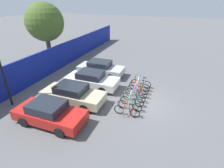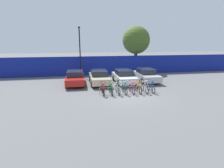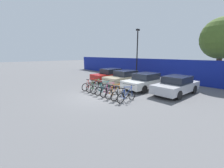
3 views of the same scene
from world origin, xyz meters
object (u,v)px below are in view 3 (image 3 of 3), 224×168
at_px(bicycle_white, 120,94).
at_px(car_red, 110,75).
at_px(bicycle_blue, 127,96).
at_px(car_beige, 125,77).
at_px(car_white, 145,81).
at_px(car_silver, 176,85).
at_px(lamp_post, 137,51).
at_px(bicycle_teal, 104,90).
at_px(tree_behind_hoarding, 222,38).
at_px(bicycle_orange, 115,93).
at_px(bicycle_silver, 99,88).
at_px(bicycle_pink, 109,91).
at_px(bike_rack, 108,88).
at_px(bicycle_green, 95,87).
at_px(bicycle_red, 91,86).

xyz_separation_m(bicycle_white, car_red, (-5.90, 4.13, 0.31)).
height_order(bicycle_blue, car_beige, car_beige).
bearing_deg(car_white, car_silver, 7.45).
bearing_deg(lamp_post, bicycle_blue, -53.79).
xyz_separation_m(bicycle_teal, car_silver, (3.56, 4.20, 0.31)).
bearing_deg(tree_behind_hoarding, bicycle_orange, -106.86).
distance_m(bicycle_silver, bicycle_pink, 1.22).
distance_m(car_white, lamp_post, 6.60).
height_order(bike_rack, bicycle_green, bicycle_green).
bearing_deg(bicycle_red, bicycle_silver, -0.64).
distance_m(bike_rack, bicycle_green, 1.44).
xyz_separation_m(bicycle_red, bicycle_white, (3.62, 0.00, 0.00)).
distance_m(bicycle_blue, car_red, 7.68).
height_order(car_silver, lamp_post, lamp_post).
height_order(bicycle_green, lamp_post, lamp_post).
bearing_deg(bicycle_red, bicycle_green, -0.64).
bearing_deg(bicycle_red, bicycle_white, -0.64).
height_order(car_white, lamp_post, lamp_post).
distance_m(bicycle_teal, car_silver, 5.52).
relative_size(bike_rack, lamp_post, 0.79).
relative_size(bicycle_silver, bicycle_blue, 1.00).
bearing_deg(bicycle_pink, bicycle_green, -176.96).
height_order(car_silver, tree_behind_hoarding, tree_behind_hoarding).
height_order(bike_rack, car_silver, car_silver).
distance_m(bicycle_silver, car_silver, 5.91).
bearing_deg(car_white, car_beige, 176.23).
relative_size(bicycle_pink, tree_behind_hoarding, 0.27).
bearing_deg(bicycle_pink, lamp_post, 120.32).
xyz_separation_m(bike_rack, lamp_post, (-3.74, 7.82, 2.84)).
bearing_deg(bicycle_teal, bicycle_blue, 0.80).
bearing_deg(bicycle_green, bike_rack, 7.63).
bearing_deg(bicycle_red, bicycle_teal, -0.64).
bearing_deg(bicycle_white, bicycle_pink, 179.25).
xyz_separation_m(car_white, tree_behind_hoarding, (3.54, 6.91, 3.78)).
xyz_separation_m(bicycle_red, tree_behind_hoarding, (6.32, 10.77, 4.10)).
bearing_deg(bicycle_blue, bicycle_green, -178.01).
relative_size(bicycle_teal, car_red, 0.40).
bearing_deg(car_white, tree_behind_hoarding, 62.90).
relative_size(bicycle_pink, bicycle_blue, 1.00).
height_order(bicycle_orange, lamp_post, lamp_post).
bearing_deg(lamp_post, car_beige, -65.45).
bearing_deg(lamp_post, bicycle_teal, -66.46).
height_order(bicycle_orange, car_beige, car_beige).
height_order(bike_rack, bicycle_pink, bicycle_pink).
bearing_deg(tree_behind_hoarding, car_beige, -132.45).
bearing_deg(bicycle_teal, bicycle_green, -179.20).
distance_m(bicycle_blue, car_silver, 4.38).
bearing_deg(tree_behind_hoarding, bicycle_silver, -115.20).
distance_m(bicycle_red, lamp_post, 8.66).
bearing_deg(bike_rack, tree_behind_hoarding, 68.32).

